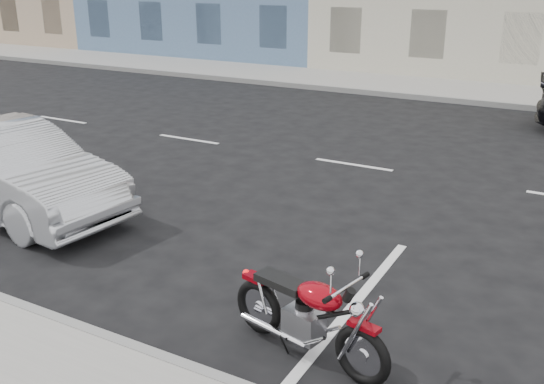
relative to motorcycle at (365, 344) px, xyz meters
The scene contains 5 objects.
ground 6.33m from the motorcycle, 95.45° to the left, with size 120.00×120.00×0.00m, color black.
sidewalk_far 16.00m from the motorcycle, 110.49° to the left, with size 80.00×3.40×0.15m, color gray.
curb_far 14.42m from the motorcycle, 112.85° to the left, with size 80.00×0.12×0.16m, color gray.
motorcycle is the anchor object (origin of this frame).
sedan_silver 6.47m from the motorcycle, 167.90° to the left, with size 1.47×4.22×1.39m, color #B9BBC1.
Camera 1 is at (2.11, -10.74, 3.56)m, focal length 40.00 mm.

